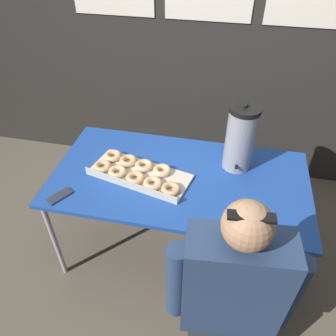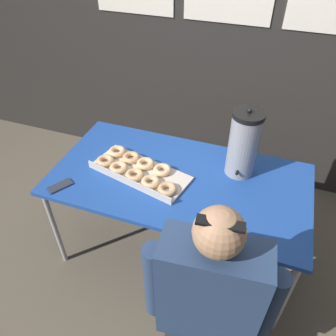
{
  "view_description": "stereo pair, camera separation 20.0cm",
  "coord_description": "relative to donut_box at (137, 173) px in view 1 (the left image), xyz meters",
  "views": [
    {
      "loc": [
        0.24,
        -1.49,
        2.08
      ],
      "look_at": [
        -0.07,
        0.0,
        0.78
      ],
      "focal_mm": 35.0,
      "sensor_mm": 36.0,
      "label": 1
    },
    {
      "loc": [
        0.44,
        -1.44,
        2.08
      ],
      "look_at": [
        -0.07,
        0.0,
        0.78
      ],
      "focal_mm": 35.0,
      "sensor_mm": 36.0,
      "label": 2
    }
  ],
  "objects": [
    {
      "name": "ground_plane",
      "position": [
        0.26,
        0.04,
        -0.75
      ],
      "size": [
        12.0,
        12.0,
        0.0
      ],
      "primitive_type": "plane",
      "color": "brown"
    },
    {
      "name": "coffee_urn",
      "position": [
        0.6,
        0.23,
        0.19
      ],
      "size": [
        0.18,
        0.21,
        0.45
      ],
      "color": "#939399",
      "rests_on": "folding_table"
    },
    {
      "name": "person_seated",
      "position": [
        0.62,
        -0.66,
        -0.14
      ],
      "size": [
        0.58,
        0.27,
        1.27
      ],
      "rotation": [
        0.0,
        0.0,
        3.23
      ],
      "color": "#33332D",
      "rests_on": "ground"
    },
    {
      "name": "donut_box",
      "position": [
        0.0,
        0.0,
        0.0
      ],
      "size": [
        0.67,
        0.4,
        0.05
      ],
      "rotation": [
        0.0,
        0.0,
        -0.23
      ],
      "color": "beige",
      "rests_on": "folding_table"
    },
    {
      "name": "back_wall",
      "position": [
        0.26,
        1.13,
        0.68
      ],
      "size": [
        6.0,
        0.11,
        2.85
      ],
      "color": "#282623",
      "rests_on": "ground"
    },
    {
      "name": "folding_table",
      "position": [
        0.26,
        0.04,
        -0.06
      ],
      "size": [
        1.58,
        0.83,
        0.72
      ],
      "color": "#1E479E",
      "rests_on": "ground"
    },
    {
      "name": "cell_phone",
      "position": [
        -0.39,
        -0.27,
        -0.02
      ],
      "size": [
        0.13,
        0.16,
        0.01
      ],
      "rotation": [
        0.0,
        0.0,
        -0.55
      ],
      "color": "#2D334C",
      "rests_on": "folding_table"
    }
  ]
}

